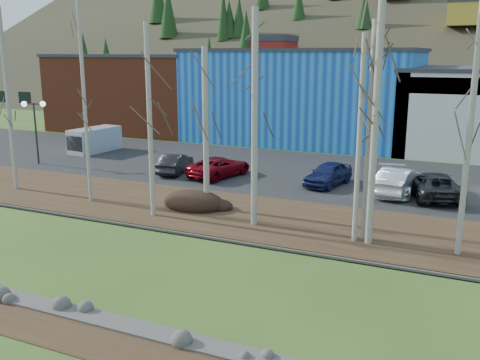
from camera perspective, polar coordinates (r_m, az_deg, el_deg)
The scene contains 26 objects.
dirt_strip at distance 16.15m, azimuth -14.60°, elevation -16.38°, with size 80.00×1.80×0.03m, color #382616.
near_bank_rocks at distance 16.83m, azimuth -12.39°, elevation -15.00°, with size 80.00×0.80×0.50m, color #47423D, non-canonical shape.
river at distance 19.90m, azimuth -5.23°, elevation -10.10°, with size 80.00×8.00×0.90m, color black, non-canonical shape.
far_bank_rocks at distance 23.29m, azimuth -0.21°, elevation -6.47°, with size 80.00×0.80×0.46m, color #47423D, non-canonical shape.
far_bank at distance 26.05m, azimuth 2.75°, elevation -4.13°, with size 80.00×7.00×0.15m, color #382616.
parking_lot at distance 35.69m, azimuth 9.03°, elevation 0.54°, with size 80.00×14.00×0.14m, color black.
building_brick at distance 58.14m, azimuth -10.46°, elevation 9.24°, with size 16.32×12.24×7.80m.
building_blue at distance 50.09m, azimuth 6.92°, elevation 9.01°, with size 20.40×12.24×8.30m.
dirt_mound at distance 27.69m, azimuth -4.99°, elevation -2.24°, with size 3.29×2.32×0.65m, color black.
birch_0 at distance 33.28m, azimuth -23.51°, elevation 7.77°, with size 0.23×0.23×10.26m.
birch_1 at distance 29.04m, azimuth -16.26°, elevation 7.95°, with size 0.19×0.19×10.54m.
birch_2 at distance 26.80m, azimuth -3.67°, elevation 5.39°, with size 0.30×0.30×8.09m.
birch_3 at distance 25.75m, azimuth -9.60°, elevation 6.12°, with size 0.24×0.24×9.17m.
birch_4 at distance 23.93m, azimuth 1.57°, elevation 6.40°, with size 0.30×0.30×9.70m.
birch_5 at distance 22.33m, azimuth 12.60°, elevation 4.10°, with size 0.21×0.21×8.56m.
birch_6 at distance 22.03m, azimuth 14.29°, elevation 7.00°, with size 0.30×0.30×10.93m.
birch_7 at distance 22.60m, azimuth 13.64°, elevation 4.79°, with size 0.28×0.28×9.06m.
birch_8 at distance 21.93m, azimuth 23.37°, elevation 5.41°, with size 0.23×0.23×10.27m.
street_lamp at distance 40.62m, azimuth -21.08°, elevation 6.51°, with size 1.59×0.93×4.48m.
car_0 at distance 35.70m, azimuth -6.92°, elevation 1.78°, with size 1.35×3.86×1.27m, color black.
car_1 at distance 34.40m, azimuth -2.22°, elevation 1.44°, with size 2.15×4.66×1.30m, color maroon.
car_2 at distance 32.51m, azimuth 9.38°, elevation 0.65°, with size 1.64×4.08×1.39m, color #181E4D.
car_3 at distance 31.37m, azimuth 16.51°, elevation -0.07°, with size 1.62×4.64×1.53m, color silver.
car_4 at distance 31.26m, azimuth 19.99°, elevation -0.49°, with size 2.34×5.08×1.41m, color #242426.
car_5 at distance 31.59m, azimuth 15.95°, elevation -0.14°, with size 1.84×4.54×1.32m, color white.
van_grey at distance 44.56m, azimuth -15.39°, elevation 4.13°, with size 2.24×4.52×1.91m.
Camera 1 is at (9.17, -8.58, 7.92)m, focal length 40.00 mm.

